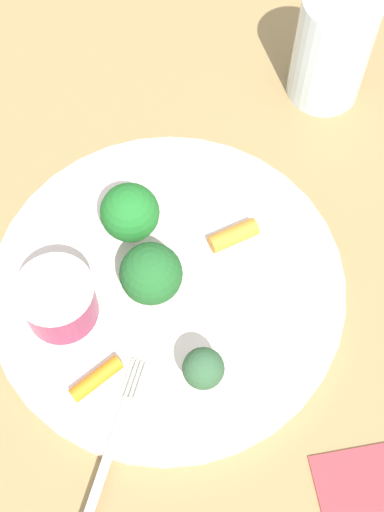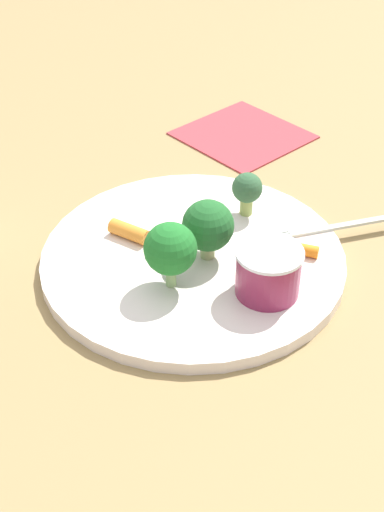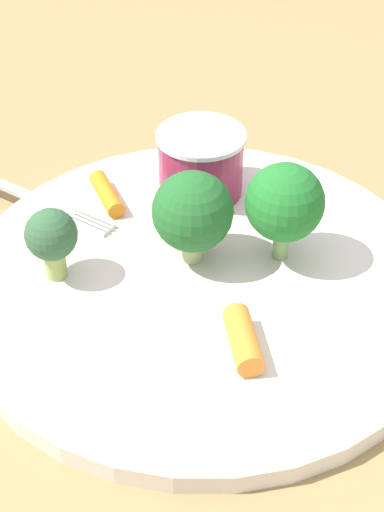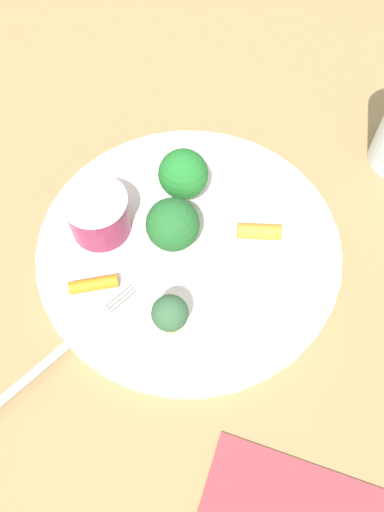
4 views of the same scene
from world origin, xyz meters
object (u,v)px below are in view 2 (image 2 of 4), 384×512
at_px(broccoli_floret_1, 247,189).
at_px(fork, 340,226).
at_px(carrot_stick_0, 296,248).
at_px(plate, 193,259).
at_px(broccoli_floret_0, 208,226).
at_px(sauce_cup, 268,272).
at_px(broccoli_floret_2, 170,249).
at_px(napkin, 243,134).
at_px(carrot_stick_1, 129,232).

distance_m(broccoli_floret_1, fork, 0.09).
bearing_deg(carrot_stick_0, plate, -122.30).
height_order(plate, broccoli_floret_0, broccoli_floret_0).
bearing_deg(plate, sauce_cup, 17.11).
relative_size(broccoli_floret_2, napkin, 0.47).
bearing_deg(napkin, plate, -46.09).
relative_size(broccoli_floret_2, carrot_stick_0, 1.48).
xyz_separation_m(broccoli_floret_0, broccoli_floret_1, (-0.04, 0.07, -0.01)).
distance_m(plate, fork, 0.14).
height_order(sauce_cup, napkin, sauce_cup).
xyz_separation_m(broccoli_floret_2, carrot_stick_0, (0.02, 0.12, -0.03)).
height_order(carrot_stick_0, carrot_stick_1, carrot_stick_1).
bearing_deg(fork, broccoli_floret_0, -103.04).
xyz_separation_m(broccoli_floret_0, fork, (0.03, 0.13, -0.03)).
distance_m(sauce_cup, broccoli_floret_2, 0.08).
bearing_deg(broccoli_floret_0, sauce_cup, 12.74).
relative_size(broccoli_floret_0, fork, 0.36).
bearing_deg(broccoli_floret_0, napkin, 137.00).
xyz_separation_m(carrot_stick_0, carrot_stick_1, (-0.10, -0.11, 0.00)).
height_order(sauce_cup, broccoli_floret_1, broccoli_floret_1).
bearing_deg(plate, napkin, 133.91).
bearing_deg(fork, plate, -106.32).
height_order(plate, broccoli_floret_1, broccoli_floret_1).
relative_size(sauce_cup, broccoli_floret_2, 0.93).
distance_m(broccoli_floret_2, carrot_stick_0, 0.12).
bearing_deg(carrot_stick_0, broccoli_floret_2, -100.62).
bearing_deg(plate, broccoli_floret_0, 39.81).
height_order(broccoli_floret_1, carrot_stick_0, broccoli_floret_1).
bearing_deg(plate, broccoli_floret_2, -55.34).
relative_size(broccoli_floret_2, carrot_stick_1, 1.55).
height_order(broccoli_floret_0, carrot_stick_1, broccoli_floret_0).
relative_size(carrot_stick_0, napkin, 0.32).
bearing_deg(broccoli_floret_2, plate, 124.66).
bearing_deg(napkin, broccoli_floret_0, -43.00).
xyz_separation_m(plate, fork, (0.04, 0.14, 0.01)).
bearing_deg(sauce_cup, carrot_stick_1, -154.80).
height_order(carrot_stick_0, napkin, carrot_stick_0).
relative_size(plate, broccoli_floret_2, 4.50).
relative_size(broccoli_floret_1, napkin, 0.34).
bearing_deg(fork, napkin, 168.81).
height_order(carrot_stick_1, fork, carrot_stick_1).
relative_size(broccoli_floret_2, fork, 0.38).
relative_size(plate, carrot_stick_1, 6.97).
distance_m(broccoli_floret_2, fork, 0.18).
bearing_deg(broccoli_floret_1, sauce_cup, -27.32).
relative_size(plate, sauce_cup, 4.85).
bearing_deg(broccoli_floret_2, broccoli_floret_0, 109.18).
relative_size(broccoli_floret_0, napkin, 0.44).
distance_m(plate, broccoli_floret_1, 0.09).
bearing_deg(broccoli_floret_2, napkin, 132.43).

